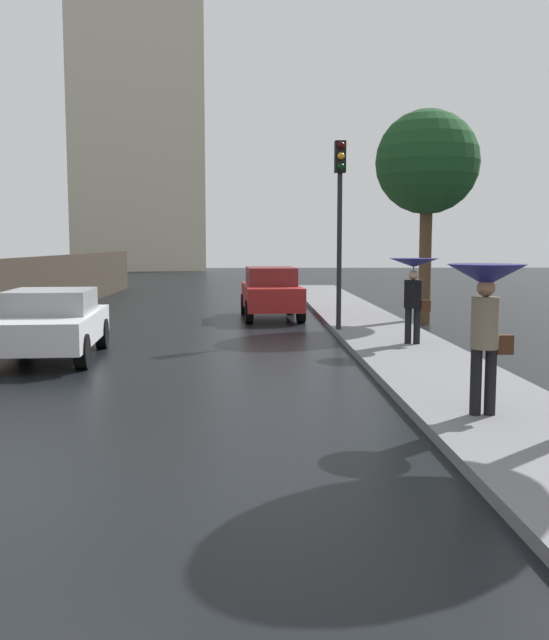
% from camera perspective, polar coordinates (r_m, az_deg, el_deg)
% --- Properties ---
extents(ground, '(120.00, 120.00, 0.00)m').
position_cam_1_polar(ground, '(6.84, -18.79, -13.39)').
color(ground, black).
extents(car_white_near_kerb, '(2.05, 4.07, 1.34)m').
position_cam_1_polar(car_white_near_kerb, '(14.68, -17.37, -0.20)').
color(car_white_near_kerb, silver).
rests_on(car_white_near_kerb, ground).
extents(car_red_mid_road, '(1.87, 4.03, 1.53)m').
position_cam_1_polar(car_red_mid_road, '(21.53, -0.27, 2.24)').
color(car_red_mid_road, maroon).
rests_on(car_red_mid_road, ground).
extents(pedestrian_with_umbrella_near, '(0.95, 0.95, 1.86)m').
position_cam_1_polar(pedestrian_with_umbrella_near, '(9.06, 16.47, 1.84)').
color(pedestrian_with_umbrella_near, black).
rests_on(pedestrian_with_umbrella_near, sidewalk_strip).
extents(pedestrian_with_umbrella_far, '(1.02, 1.02, 1.79)m').
position_cam_1_polar(pedestrian_with_umbrella_far, '(15.27, 11.00, 3.30)').
color(pedestrian_with_umbrella_far, black).
rests_on(pedestrian_with_umbrella_far, sidewalk_strip).
extents(traffic_light, '(0.26, 0.39, 4.55)m').
position_cam_1_polar(traffic_light, '(17.63, 5.22, 9.45)').
color(traffic_light, black).
rests_on(traffic_light, sidewalk_strip).
extents(street_tree_mid, '(2.83, 2.83, 5.87)m').
position_cam_1_polar(street_tree_mid, '(20.42, 12.05, 12.06)').
color(street_tree_mid, '#4C3823').
rests_on(street_tree_mid, ground).
extents(distant_tower, '(11.86, 11.01, 27.12)m').
position_cam_1_polar(distant_tower, '(63.95, -10.82, 14.61)').
color(distant_tower, beige).
rests_on(distant_tower, ground).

